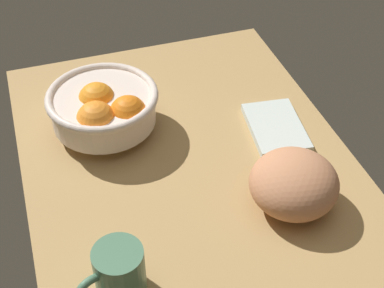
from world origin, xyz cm
name	(u,v)px	position (x,y,z in cm)	size (l,w,h in cm)	color
ground_plane	(185,158)	(0.00, 0.00, -1.50)	(77.43, 61.12, 3.00)	tan
fruit_bowl	(104,108)	(10.69, 12.94, 6.11)	(21.87, 21.87, 10.80)	silver
bread_loaf	(294,184)	(-18.25, -13.78, 4.98)	(15.37, 15.22, 9.95)	tan
napkin_folded	(276,127)	(0.64, -19.40, 0.76)	(15.63, 10.27, 1.51)	silver
mug	(117,273)	(-26.31, 18.65, 4.41)	(7.67, 11.50, 8.82)	#4C795C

